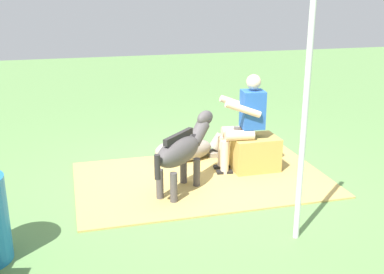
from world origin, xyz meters
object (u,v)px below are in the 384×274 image
Objects in this scene: person_seated at (244,119)px; pony_lying at (190,148)px; soda_bottle at (272,150)px; pony_standing at (182,149)px; hay_bale at (254,154)px; tent_pole_left at (304,127)px.

pony_lying is (0.62, -0.61, -0.57)m from person_seated.
pony_standing is at bearing 26.80° from soda_bottle.
hay_bale is 2.27× the size of soda_bottle.
hay_bale reaches higher than pony_lying.
person_seated is 0.95m from soda_bottle.
pony_lying is at bearing -44.62° from person_seated.
pony_standing reaches higher than pony_lying.
pony_standing is at bearing 24.43° from person_seated.
tent_pole_left reaches higher than pony_lying.
pony_standing is 3.78× the size of soda_bottle.
hay_bale is at bearing -98.64° from tent_pole_left.
pony_standing is 0.79× the size of pony_lying.
hay_bale is 0.46× the size of person_seated.
pony_standing is at bearing -59.11° from tent_pole_left.
pony_standing is 1.85m from soda_bottle.
tent_pole_left is at bearing 71.84° from soda_bottle.
person_seated is 1.29× the size of pony_standing.
pony_standing is 1.80m from tent_pole_left.
soda_bottle is at bearing -140.52° from hay_bale.
tent_pole_left is at bearing 101.21° from pony_lying.
pony_lying reaches higher than soda_bottle.
tent_pole_left reaches higher than pony_standing.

